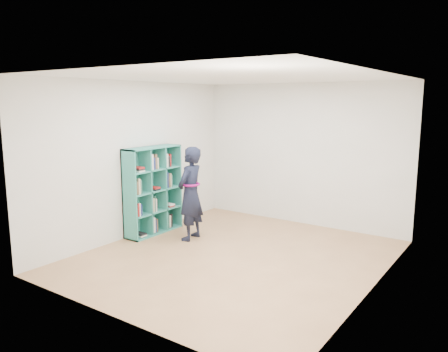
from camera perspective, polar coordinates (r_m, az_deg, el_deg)
The scene contains 9 objects.
floor at distance 6.56m, azimuth 1.35°, elevation -10.51°, with size 4.50×4.50×0.00m, color #996B45.
ceiling at distance 6.16m, azimuth 1.45°, elevation 12.81°, with size 4.50×4.50×0.00m, color white.
wall_left at distance 7.51m, azimuth -11.46°, elevation 2.13°, with size 0.02×4.50×2.60m, color beige.
wall_right at distance 5.41m, azimuth 19.38°, elevation -1.16°, with size 0.02×4.50×2.60m, color beige.
wall_back at distance 8.18m, azimuth 10.13°, elevation 2.79°, with size 4.00×0.02×2.60m, color beige.
wall_front at distance 4.55m, azimuth -14.43°, elevation -2.88°, with size 4.00×0.02×2.60m, color beige.
bookshelf at distance 7.64m, azimuth -9.41°, elevation -2.01°, with size 0.33×1.13×1.51m.
person at distance 7.19m, azimuth -4.41°, elevation -2.29°, with size 0.44×0.61×1.55m.
smartphone at distance 7.32m, azimuth -5.09°, elevation -1.26°, with size 0.03×0.08×0.12m.
Camera 1 is at (3.39, -5.13, 2.27)m, focal length 35.00 mm.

